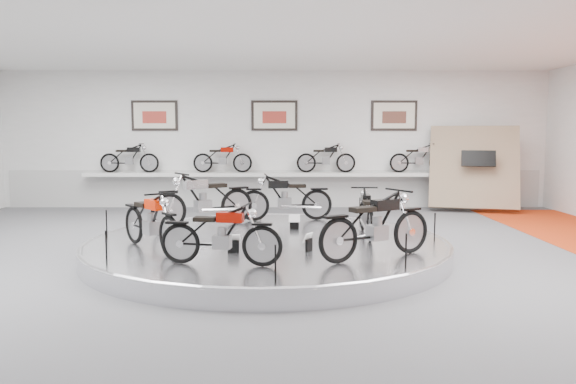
{
  "coord_description": "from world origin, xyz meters",
  "views": [
    {
      "loc": [
        0.33,
        -9.55,
        2.19
      ],
      "look_at": [
        0.37,
        0.6,
        1.12
      ],
      "focal_mm": 35.0,
      "sensor_mm": 36.0,
      "label": 1
    }
  ],
  "objects_px": {
    "bike_a": "(366,212)",
    "bike_f": "(376,225)",
    "bike_c": "(204,199)",
    "bike_b": "(286,197)",
    "bike_e": "(221,234)",
    "display_platform": "(267,248)",
    "shelf": "(274,174)",
    "bike_d": "(151,220)"
  },
  "relations": [
    {
      "from": "shelf",
      "to": "bike_a",
      "type": "xyz_separation_m",
      "value": [
        1.82,
        -6.04,
        -0.26
      ]
    },
    {
      "from": "bike_c",
      "to": "bike_f",
      "type": "xyz_separation_m",
      "value": [
        3.02,
        -2.91,
        -0.04
      ]
    },
    {
      "from": "shelf",
      "to": "bike_f",
      "type": "height_order",
      "value": "bike_f"
    },
    {
      "from": "shelf",
      "to": "bike_e",
      "type": "distance_m",
      "value": 8.36
    },
    {
      "from": "bike_b",
      "to": "bike_f",
      "type": "height_order",
      "value": "bike_f"
    },
    {
      "from": "bike_e",
      "to": "bike_f",
      "type": "height_order",
      "value": "bike_f"
    },
    {
      "from": "bike_e",
      "to": "shelf",
      "type": "bearing_deg",
      "value": 95.27
    },
    {
      "from": "bike_a",
      "to": "bike_c",
      "type": "xyz_separation_m",
      "value": [
        -3.14,
        1.04,
        0.12
      ]
    },
    {
      "from": "bike_b",
      "to": "bike_c",
      "type": "height_order",
      "value": "bike_c"
    },
    {
      "from": "shelf",
      "to": "bike_e",
      "type": "relative_size",
      "value": 7.21
    },
    {
      "from": "shelf",
      "to": "bike_c",
      "type": "xyz_separation_m",
      "value": [
        -1.33,
        -5.0,
        -0.14
      ]
    },
    {
      "from": "shelf",
      "to": "bike_f",
      "type": "relative_size",
      "value": 6.25
    },
    {
      "from": "bike_b",
      "to": "bike_d",
      "type": "xyz_separation_m",
      "value": [
        -2.18,
        -3.07,
        -0.02
      ]
    },
    {
      "from": "bike_a",
      "to": "bike_f",
      "type": "bearing_deg",
      "value": 177.75
    },
    {
      "from": "display_platform",
      "to": "bike_a",
      "type": "height_order",
      "value": "bike_a"
    },
    {
      "from": "bike_c",
      "to": "bike_d",
      "type": "xyz_separation_m",
      "value": [
        -0.53,
        -2.27,
        -0.07
      ]
    },
    {
      "from": "shelf",
      "to": "bike_c",
      "type": "relative_size",
      "value": 5.81
    },
    {
      "from": "bike_e",
      "to": "bike_b",
      "type": "bearing_deg",
      "value": 86.77
    },
    {
      "from": "display_platform",
      "to": "bike_c",
      "type": "height_order",
      "value": "bike_c"
    },
    {
      "from": "bike_c",
      "to": "bike_f",
      "type": "height_order",
      "value": "bike_c"
    },
    {
      "from": "shelf",
      "to": "bike_d",
      "type": "distance_m",
      "value": 7.5
    },
    {
      "from": "shelf",
      "to": "display_platform",
      "type": "bearing_deg",
      "value": -90.0
    },
    {
      "from": "bike_b",
      "to": "bike_e",
      "type": "bearing_deg",
      "value": 71.08
    },
    {
      "from": "bike_f",
      "to": "shelf",
      "type": "bearing_deg",
      "value": 71.71
    },
    {
      "from": "bike_f",
      "to": "bike_e",
      "type": "bearing_deg",
      "value": 160.25
    },
    {
      "from": "bike_d",
      "to": "shelf",
      "type": "bearing_deg",
      "value": 127.09
    },
    {
      "from": "shelf",
      "to": "bike_d",
      "type": "height_order",
      "value": "bike_d"
    },
    {
      "from": "bike_d",
      "to": "bike_f",
      "type": "relative_size",
      "value": 0.94
    },
    {
      "from": "bike_d",
      "to": "bike_e",
      "type": "height_order",
      "value": "bike_d"
    },
    {
      "from": "bike_d",
      "to": "bike_c",
      "type": "bearing_deg",
      "value": 128.23
    },
    {
      "from": "bike_b",
      "to": "bike_e",
      "type": "xyz_separation_m",
      "value": [
        -0.93,
        -4.14,
        -0.06
      ]
    },
    {
      "from": "bike_a",
      "to": "bike_f",
      "type": "relative_size",
      "value": 0.85
    },
    {
      "from": "display_platform",
      "to": "bike_e",
      "type": "xyz_separation_m",
      "value": [
        -0.6,
        -1.93,
        0.6
      ]
    },
    {
      "from": "bike_d",
      "to": "bike_e",
      "type": "bearing_deg",
      "value": 11.03
    },
    {
      "from": "bike_d",
      "to": "bike_f",
      "type": "distance_m",
      "value": 3.61
    },
    {
      "from": "bike_a",
      "to": "bike_b",
      "type": "xyz_separation_m",
      "value": [
        -1.49,
        1.84,
        0.07
      ]
    },
    {
      "from": "bike_a",
      "to": "bike_e",
      "type": "distance_m",
      "value": 3.33
    },
    {
      "from": "bike_c",
      "to": "bike_e",
      "type": "height_order",
      "value": "bike_c"
    },
    {
      "from": "display_platform",
      "to": "bike_e",
      "type": "bearing_deg",
      "value": -107.27
    },
    {
      "from": "bike_e",
      "to": "bike_f",
      "type": "xyz_separation_m",
      "value": [
        2.3,
        0.43,
        0.07
      ]
    },
    {
      "from": "bike_d",
      "to": "bike_b",
      "type": "bearing_deg",
      "value": 106.01
    },
    {
      "from": "display_platform",
      "to": "bike_f",
      "type": "relative_size",
      "value": 3.63
    }
  ]
}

